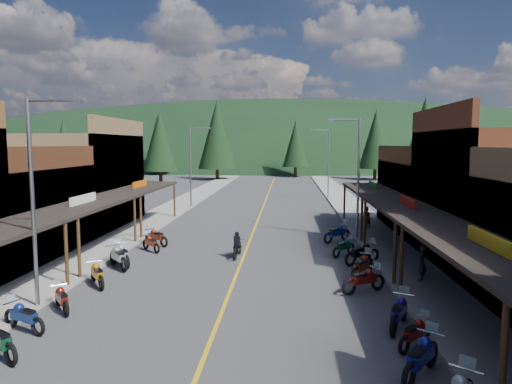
% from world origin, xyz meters
% --- Properties ---
extents(ground, '(220.00, 220.00, 0.00)m').
position_xyz_m(ground, '(0.00, 0.00, 0.00)').
color(ground, '#38383A').
rests_on(ground, ground).
extents(centerline, '(0.15, 90.00, 0.01)m').
position_xyz_m(centerline, '(0.00, 20.00, 0.01)').
color(centerline, gold).
rests_on(centerline, ground).
extents(sidewalk_west, '(3.40, 94.00, 0.15)m').
position_xyz_m(sidewalk_west, '(-8.70, 20.00, 0.07)').
color(sidewalk_west, gray).
rests_on(sidewalk_west, ground).
extents(sidewalk_east, '(3.40, 94.00, 0.15)m').
position_xyz_m(sidewalk_east, '(8.70, 20.00, 0.07)').
color(sidewalk_east, gray).
rests_on(sidewalk_east, ground).
extents(shop_west_3, '(10.90, 10.20, 8.20)m').
position_xyz_m(shop_west_3, '(-13.78, 11.30, 3.52)').
color(shop_west_3, brown).
rests_on(shop_west_3, ground).
extents(shop_east_2, '(10.90, 9.00, 8.20)m').
position_xyz_m(shop_east_2, '(13.78, 1.70, 3.52)').
color(shop_east_2, '#562B19').
rests_on(shop_east_2, ground).
extents(shop_east_3, '(10.90, 10.20, 6.20)m').
position_xyz_m(shop_east_3, '(13.75, 11.30, 2.53)').
color(shop_east_3, '#4C2D16').
rests_on(shop_east_3, ground).
extents(streetlight_0, '(2.16, 0.18, 8.00)m').
position_xyz_m(streetlight_0, '(-6.95, -6.00, 4.46)').
color(streetlight_0, gray).
rests_on(streetlight_0, ground).
extents(streetlight_1, '(2.16, 0.18, 8.00)m').
position_xyz_m(streetlight_1, '(-6.95, 22.00, 4.46)').
color(streetlight_1, gray).
rests_on(streetlight_1, ground).
extents(streetlight_2, '(2.16, 0.18, 8.00)m').
position_xyz_m(streetlight_2, '(6.95, 8.00, 4.46)').
color(streetlight_2, gray).
rests_on(streetlight_2, ground).
extents(streetlight_3, '(2.16, 0.18, 8.00)m').
position_xyz_m(streetlight_3, '(6.95, 30.00, 4.46)').
color(streetlight_3, gray).
rests_on(streetlight_3, ground).
extents(ridge_hill, '(310.00, 140.00, 60.00)m').
position_xyz_m(ridge_hill, '(0.00, 135.00, 0.00)').
color(ridge_hill, black).
rests_on(ridge_hill, ground).
extents(pine_0, '(5.04, 5.04, 11.00)m').
position_xyz_m(pine_0, '(-40.00, 62.00, 6.48)').
color(pine_0, black).
rests_on(pine_0, ground).
extents(pine_1, '(5.88, 5.88, 12.50)m').
position_xyz_m(pine_1, '(-24.00, 70.00, 7.24)').
color(pine_1, black).
rests_on(pine_1, ground).
extents(pine_2, '(6.72, 6.72, 14.00)m').
position_xyz_m(pine_2, '(-10.00, 58.00, 7.99)').
color(pine_2, black).
rests_on(pine_2, ground).
extents(pine_3, '(5.04, 5.04, 11.00)m').
position_xyz_m(pine_3, '(4.00, 66.00, 6.48)').
color(pine_3, black).
rests_on(pine_3, ground).
extents(pine_4, '(5.88, 5.88, 12.50)m').
position_xyz_m(pine_4, '(18.00, 60.00, 7.24)').
color(pine_4, black).
rests_on(pine_4, ground).
extents(pine_5, '(6.72, 6.72, 14.00)m').
position_xyz_m(pine_5, '(34.00, 72.00, 7.99)').
color(pine_5, black).
rests_on(pine_5, ground).
extents(pine_7, '(5.88, 5.88, 12.50)m').
position_xyz_m(pine_7, '(-32.00, 76.00, 7.24)').
color(pine_7, black).
rests_on(pine_7, ground).
extents(pine_8, '(4.48, 4.48, 10.00)m').
position_xyz_m(pine_8, '(-22.00, 40.00, 5.98)').
color(pine_8, black).
rests_on(pine_8, ground).
extents(pine_9, '(4.93, 4.93, 10.80)m').
position_xyz_m(pine_9, '(24.00, 45.00, 6.38)').
color(pine_9, black).
rests_on(pine_9, ground).
extents(pine_10, '(5.38, 5.38, 11.60)m').
position_xyz_m(pine_10, '(-18.00, 50.00, 6.78)').
color(pine_10, black).
rests_on(pine_10, ground).
extents(pine_11, '(5.82, 5.82, 12.40)m').
position_xyz_m(pine_11, '(20.00, 38.00, 7.19)').
color(pine_11, black).
rests_on(pine_11, ground).
extents(bike_west_4, '(2.12, 1.47, 1.16)m').
position_xyz_m(bike_west_4, '(-6.39, -8.09, 0.58)').
color(bike_west_4, navy).
rests_on(bike_west_4, ground).
extents(bike_west_5, '(1.68, 1.87, 1.08)m').
position_xyz_m(bike_west_5, '(-6.04, -6.18, 0.54)').
color(bike_west_5, maroon).
rests_on(bike_west_5, ground).
extents(bike_west_6, '(1.79, 2.11, 1.20)m').
position_xyz_m(bike_west_6, '(-5.99, -3.07, 0.60)').
color(bike_west_6, '#C2760D').
rests_on(bike_west_6, ground).
extents(bike_west_7, '(2.08, 2.30, 1.33)m').
position_xyz_m(bike_west_7, '(-6.12, -0.18, 0.67)').
color(bike_west_7, gray).
rests_on(bike_west_7, ground).
extents(bike_west_8, '(1.96, 2.30, 1.31)m').
position_xyz_m(bike_west_8, '(-6.11, 0.36, 0.65)').
color(bike_west_8, '#9E9FA3').
rests_on(bike_west_8, ground).
extents(bike_west_9, '(1.80, 1.83, 1.10)m').
position_xyz_m(bike_west_9, '(-5.57, 3.58, 0.55)').
color(bike_west_9, maroon).
rests_on(bike_west_9, ground).
extents(bike_west_10, '(2.14, 1.85, 1.22)m').
position_xyz_m(bike_west_10, '(-5.70, 5.11, 0.61)').
color(bike_west_10, maroon).
rests_on(bike_west_10, ground).
extents(bike_east_3, '(1.98, 2.31, 1.31)m').
position_xyz_m(bike_east_3, '(6.05, -10.33, 0.66)').
color(bike_east_3, navy).
rests_on(bike_east_3, ground).
extents(bike_east_4, '(1.71, 1.78, 1.06)m').
position_xyz_m(bike_east_4, '(6.42, -8.44, 0.53)').
color(bike_east_4, maroon).
rests_on(bike_east_4, ground).
extents(bike_east_5, '(1.61, 2.30, 1.26)m').
position_xyz_m(bike_east_5, '(6.28, -6.93, 0.63)').
color(bike_east_5, navy).
rests_on(bike_east_5, ground).
extents(bike_east_6, '(2.23, 1.70, 1.23)m').
position_xyz_m(bike_east_6, '(5.71, -3.17, 0.62)').
color(bike_east_6, maroon).
rests_on(bike_east_6, ground).
extents(bike_east_7, '(1.86, 2.40, 1.33)m').
position_xyz_m(bike_east_7, '(5.95, -1.18, 0.67)').
color(bike_east_7, maroon).
rests_on(bike_east_7, ground).
extents(bike_east_8, '(2.32, 1.92, 1.31)m').
position_xyz_m(bike_east_8, '(6.40, 1.51, 0.65)').
color(bike_east_8, black).
rests_on(bike_east_8, ground).
extents(bike_east_9, '(1.79, 1.88, 1.11)m').
position_xyz_m(bike_east_9, '(5.65, 3.27, 0.56)').
color(bike_east_9, '#0E472C').
rests_on(bike_east_9, ground).
extents(bike_east_10, '(2.21, 2.07, 1.30)m').
position_xyz_m(bike_east_10, '(5.65, 6.90, 0.65)').
color(bike_east_10, navy).
rests_on(bike_east_10, ground).
extents(rider_on_bike, '(0.79, 2.01, 1.50)m').
position_xyz_m(rider_on_bike, '(-0.33, 2.56, 0.60)').
color(rider_on_bike, black).
rests_on(rider_on_bike, ground).
extents(pedestrian_east_a, '(0.59, 0.70, 1.64)m').
position_xyz_m(pedestrian_east_a, '(8.51, -1.73, 0.97)').
color(pedestrian_east_a, '#291E2D').
rests_on(pedestrian_east_a, sidewalk_east).
extents(pedestrian_east_b, '(0.89, 0.83, 1.60)m').
position_xyz_m(pedestrian_east_b, '(8.25, 11.38, 0.95)').
color(pedestrian_east_b, brown).
rests_on(pedestrian_east_b, sidewalk_east).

